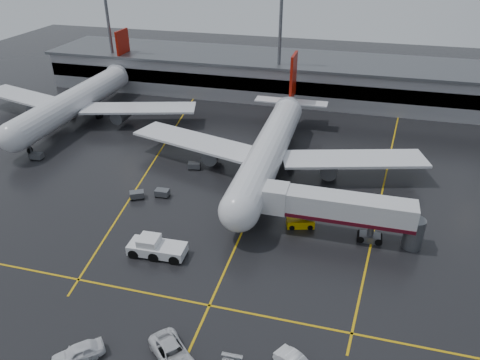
# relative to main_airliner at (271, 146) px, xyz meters

# --- Properties ---
(ground) EXTENTS (220.00, 220.00, 0.00)m
(ground) POSITION_rel_main_airliner_xyz_m (0.00, -9.70, -4.21)
(ground) COLOR black
(ground) RESTS_ON ground
(apron_line_centre) EXTENTS (0.25, 90.00, 0.02)m
(apron_line_centre) POSITION_rel_main_airliner_xyz_m (0.00, -9.70, -4.20)
(apron_line_centre) COLOR gold
(apron_line_centre) RESTS_ON ground
(apron_line_stop) EXTENTS (60.00, 0.25, 0.02)m
(apron_line_stop) POSITION_rel_main_airliner_xyz_m (0.00, -31.70, -4.20)
(apron_line_stop) COLOR gold
(apron_line_stop) RESTS_ON ground
(apron_line_left) EXTENTS (9.99, 69.35, 0.02)m
(apron_line_left) POSITION_rel_main_airliner_xyz_m (-20.00, 0.30, -4.20)
(apron_line_left) COLOR gold
(apron_line_left) RESTS_ON ground
(apron_line_right) EXTENTS (7.57, 69.64, 0.02)m
(apron_line_right) POSITION_rel_main_airliner_xyz_m (18.00, 0.30, -4.20)
(apron_line_right) COLOR gold
(apron_line_right) RESTS_ON ground
(terminal) EXTENTS (122.00, 19.00, 8.60)m
(terminal) POSITION_rel_main_airliner_xyz_m (0.00, 38.23, 0.11)
(terminal) COLOR gray
(terminal) RESTS_ON ground
(light_mast_left) EXTENTS (3.00, 1.20, 25.45)m
(light_mast_left) POSITION_rel_main_airliner_xyz_m (-45.00, 32.30, 10.27)
(light_mast_left) COLOR #595B60
(light_mast_left) RESTS_ON ground
(light_mast_mid) EXTENTS (3.00, 1.20, 25.45)m
(light_mast_mid) POSITION_rel_main_airliner_xyz_m (-5.00, 32.30, 10.27)
(light_mast_mid) COLOR #595B60
(light_mast_mid) RESTS_ON ground
(main_airliner) EXTENTS (48.80, 45.60, 14.10)m
(main_airliner) POSITION_rel_main_airliner_xyz_m (0.00, 0.00, 0.00)
(main_airliner) COLOR silver
(main_airliner) RESTS_ON ground
(second_airliner) EXTENTS (48.80, 45.60, 14.10)m
(second_airliner) POSITION_rel_main_airliner_xyz_m (-42.00, 12.00, 0.00)
(second_airliner) COLOR silver
(second_airliner) RESTS_ON ground
(jet_bridge) EXTENTS (19.90, 3.40, 6.05)m
(jet_bridge) POSITION_rel_main_airliner_xyz_m (11.87, -15.70, -0.28)
(jet_bridge) COLOR silver
(jet_bridge) RESTS_ON ground
(pushback_tractor) EXTENTS (7.03, 3.21, 2.47)m
(pushback_tractor) POSITION_rel_main_airliner_xyz_m (-8.88, -25.23, -3.22)
(pushback_tractor) COLOR white
(pushback_tractor) RESTS_ON ground
(belt_loader) EXTENTS (3.87, 2.50, 2.28)m
(belt_loader) POSITION_rel_main_airliner_xyz_m (7.10, -14.92, -3.65)
(belt_loader) COLOR #D8AC02
(belt_loader) RESTS_ON ground
(service_van_a) EXTENTS (6.08, 5.93, 1.62)m
(service_van_a) POSITION_rel_main_airliner_xyz_m (-1.06, -39.06, -3.40)
(service_van_a) COLOR silver
(service_van_a) RESTS_ON ground
(service_van_d) EXTENTS (4.73, 4.58, 1.60)m
(service_van_d) POSITION_rel_main_airliner_xyz_m (-9.44, -41.20, -3.41)
(service_van_d) COLOR white
(service_van_d) RESTS_ON ground
(baggage_cart_a) EXTENTS (2.05, 1.37, 1.12)m
(baggage_cart_a) POSITION_rel_main_airliner_xyz_m (-13.61, -12.47, -3.58)
(baggage_cart_a) COLOR #595B60
(baggage_cart_a) RESTS_ON ground
(baggage_cart_b) EXTENTS (2.38, 2.10, 1.12)m
(baggage_cart_b) POSITION_rel_main_airliner_xyz_m (-16.94, -13.93, -3.58)
(baggage_cart_b) COLOR #595B60
(baggage_cart_b) RESTS_ON ground
(baggage_cart_c) EXTENTS (2.22, 1.67, 1.12)m
(baggage_cart_c) POSITION_rel_main_airliner_xyz_m (-12.04, -3.05, -3.58)
(baggage_cart_c) COLOR #595B60
(baggage_cart_c) RESTS_ON ground
(baggage_cart_d) EXTENTS (2.13, 1.51, 1.12)m
(baggage_cart_d) POSITION_rel_main_airliner_xyz_m (-46.27, -0.30, -3.58)
(baggage_cart_d) COLOR #595B60
(baggage_cart_d) RESTS_ON ground
(baggage_cart_e) EXTENTS (2.08, 1.43, 1.12)m
(baggage_cart_e) POSITION_rel_main_airliner_xyz_m (-39.11, -6.66, -3.58)
(baggage_cart_e) COLOR #595B60
(baggage_cart_e) RESTS_ON ground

